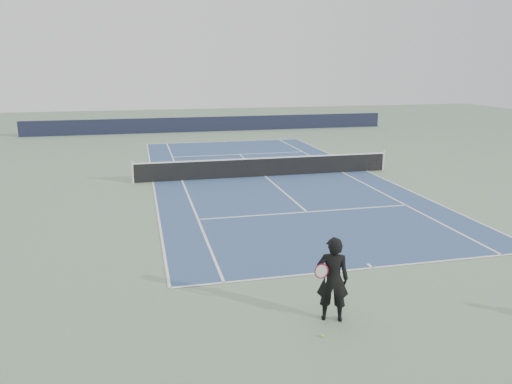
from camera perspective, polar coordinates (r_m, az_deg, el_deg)
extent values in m
plane|color=gray|center=(24.84, 1.04, 1.79)|extent=(80.00, 80.00, 0.00)
cube|color=#334D79|center=(24.84, 1.04, 1.80)|extent=(10.97, 23.77, 0.01)
cylinder|color=silver|center=(23.99, -13.94, 2.22)|extent=(0.10, 0.10, 1.07)
cylinder|color=silver|center=(27.01, 14.34, 3.52)|extent=(0.10, 0.10, 1.07)
cube|color=black|center=(24.75, 1.05, 2.83)|extent=(12.80, 0.03, 0.90)
cube|color=white|center=(24.66, 1.05, 3.90)|extent=(12.80, 0.04, 0.06)
cube|color=black|center=(42.09, -5.04, 7.74)|extent=(30.00, 0.25, 1.20)
imported|color=black|center=(10.95, 8.75, -9.80)|extent=(0.85, 0.73, 1.90)
torus|color=maroon|center=(10.72, 7.49, -8.96)|extent=(0.34, 0.18, 0.36)
cylinder|color=white|center=(10.72, 7.49, -8.96)|extent=(0.29, 0.14, 0.32)
cylinder|color=white|center=(10.89, 7.99, -10.09)|extent=(0.08, 0.13, 0.27)
sphere|color=#C8D82C|center=(10.68, 7.58, -15.97)|extent=(0.06, 0.06, 0.06)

